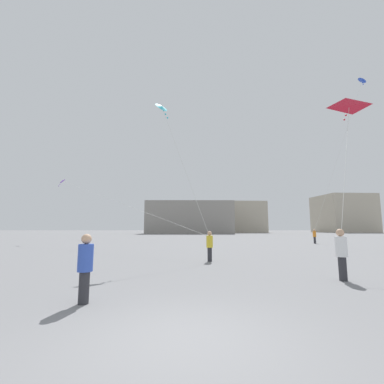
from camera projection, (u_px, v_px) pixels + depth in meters
The scene contains 12 objects.
ground_plane at pixel (185, 341), 4.21m from camera, with size 300.00×300.00×0.00m, color slate.
person_in_white at pixel (341, 252), 9.04m from camera, with size 0.38×0.38×1.75m.
person_in_orange at pixel (315, 236), 29.41m from camera, with size 0.35×0.35×1.60m.
person_in_blue at pixel (85, 265), 6.34m from camera, with size 0.36×0.36×1.64m.
person_in_yellow at pixel (210, 245), 14.05m from camera, with size 0.35×0.35×1.59m.
kite_cyan_diamond at pixel (162, 109), 16.55m from camera, with size 3.40×1.93×8.39m.
kite_crimson_delta at pixel (349, 107), 14.69m from camera, with size 4.57×5.25×7.77m.
kite_cobalt_diamond at pixel (360, 86), 24.17m from camera, with size 2.36×7.85×14.12m.
kite_violet_diamond at pixel (66, 182), 30.75m from camera, with size 17.12×17.26×6.33m.
building_left_hall at pixel (190, 218), 76.55m from camera, with size 24.61×12.06×9.08m.
building_centre_hall at pixel (243, 217), 89.80m from camera, with size 14.73×10.89×10.36m.
building_right_hall at pixel (343, 214), 92.97m from camera, with size 16.76×17.03×12.96m.
Camera 1 is at (0.13, -4.49, 1.80)m, focal length 24.62 mm.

